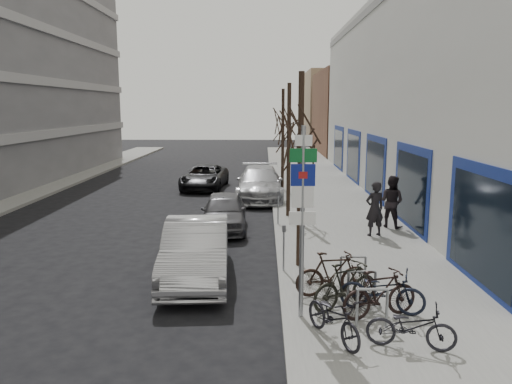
{
  "coord_description": "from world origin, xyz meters",
  "views": [
    {
      "loc": [
        1.61,
        -10.07,
        4.57
      ],
      "look_at": [
        1.37,
        4.92,
        2.0
      ],
      "focal_mm": 35.0,
      "sensor_mm": 36.0,
      "label": 1
    }
  ],
  "objects_px": {
    "bike_mid_curb": "(382,287)",
    "bike_far_inner": "(332,273)",
    "meter_mid": "(278,204)",
    "meter_back": "(275,183)",
    "bike_near_right": "(380,293)",
    "lane_car": "(205,177)",
    "bike_mid_inner": "(346,285)",
    "parked_car_mid": "(224,211)",
    "highway_sign_pole": "(302,211)",
    "tree_mid": "(289,119)",
    "bike_near_left": "(334,314)",
    "pedestrian_near": "(375,209)",
    "bike_far_curb": "(411,323)",
    "tree_far": "(283,116)",
    "bike_rack": "(362,284)",
    "tree_near": "(301,124)",
    "parked_car_back": "(260,183)",
    "pedestrian_far": "(391,201)",
    "parked_car_front": "(196,251)",
    "meter_front": "(284,243)"
  },
  "relations": [
    {
      "from": "bike_near_right",
      "to": "bike_mid_curb",
      "type": "relative_size",
      "value": 0.97
    },
    {
      "from": "tree_near",
      "to": "bike_mid_curb",
      "type": "xyz_separation_m",
      "value": [
        1.58,
        -3.24,
        -3.39
      ]
    },
    {
      "from": "tree_near",
      "to": "parked_car_front",
      "type": "relative_size",
      "value": 1.15
    },
    {
      "from": "tree_near",
      "to": "bike_rack",
      "type": "bearing_deg",
      "value": -67.52
    },
    {
      "from": "meter_mid",
      "to": "bike_far_inner",
      "type": "distance_m",
      "value": 7.39
    },
    {
      "from": "bike_mid_curb",
      "to": "bike_far_curb",
      "type": "relative_size",
      "value": 1.13
    },
    {
      "from": "tree_far",
      "to": "bike_near_left",
      "type": "distance_m",
      "value": 17.91
    },
    {
      "from": "parked_car_mid",
      "to": "pedestrian_near",
      "type": "xyz_separation_m",
      "value": [
        5.32,
        -1.39,
        0.41
      ]
    },
    {
      "from": "meter_back",
      "to": "bike_near_right",
      "type": "height_order",
      "value": "meter_back"
    },
    {
      "from": "parked_car_back",
      "to": "pedestrian_far",
      "type": "xyz_separation_m",
      "value": [
        4.91,
        -6.38,
        0.32
      ]
    },
    {
      "from": "bike_mid_curb",
      "to": "bike_mid_inner",
      "type": "height_order",
      "value": "bike_mid_curb"
    },
    {
      "from": "bike_rack",
      "to": "bike_far_curb",
      "type": "height_order",
      "value": "bike_far_curb"
    },
    {
      "from": "bike_mid_curb",
      "to": "bike_far_inner",
      "type": "relative_size",
      "value": 1.02
    },
    {
      "from": "bike_near_right",
      "to": "bike_mid_curb",
      "type": "xyz_separation_m",
      "value": [
        0.12,
        0.3,
        0.02
      ]
    },
    {
      "from": "highway_sign_pole",
      "to": "bike_far_curb",
      "type": "height_order",
      "value": "highway_sign_pole"
    },
    {
      "from": "bike_far_curb",
      "to": "parked_car_front",
      "type": "bearing_deg",
      "value": 60.7
    },
    {
      "from": "tree_near",
      "to": "tree_mid",
      "type": "xyz_separation_m",
      "value": [
        0.0,
        6.5,
        0.0
      ]
    },
    {
      "from": "tree_far",
      "to": "bike_far_curb",
      "type": "xyz_separation_m",
      "value": [
        1.72,
        -17.91,
        -3.46
      ]
    },
    {
      "from": "bike_mid_curb",
      "to": "bike_mid_inner",
      "type": "distance_m",
      "value": 0.78
    },
    {
      "from": "bike_mid_inner",
      "to": "parked_car_mid",
      "type": "relative_size",
      "value": 0.44
    },
    {
      "from": "meter_mid",
      "to": "meter_back",
      "type": "bearing_deg",
      "value": 90.0
    },
    {
      "from": "bike_rack",
      "to": "bike_far_curb",
      "type": "relative_size",
      "value": 1.39
    },
    {
      "from": "meter_front",
      "to": "tree_far",
      "type": "bearing_deg",
      "value": 88.09
    },
    {
      "from": "highway_sign_pole",
      "to": "bike_far_inner",
      "type": "distance_m",
      "value": 2.29
    },
    {
      "from": "bike_mid_inner",
      "to": "lane_car",
      "type": "relative_size",
      "value": 0.37
    },
    {
      "from": "meter_front",
      "to": "lane_car",
      "type": "height_order",
      "value": "meter_front"
    },
    {
      "from": "meter_mid",
      "to": "lane_car",
      "type": "xyz_separation_m",
      "value": [
        -3.9,
        9.23,
        -0.25
      ]
    },
    {
      "from": "pedestrian_far",
      "to": "bike_near_left",
      "type": "bearing_deg",
      "value": 108.76
    },
    {
      "from": "bike_near_left",
      "to": "pedestrian_near",
      "type": "distance_m",
      "value": 8.28
    },
    {
      "from": "bike_mid_inner",
      "to": "pedestrian_far",
      "type": "distance_m",
      "value": 8.18
    },
    {
      "from": "meter_back",
      "to": "pedestrian_far",
      "type": "distance_m",
      "value": 7.25
    },
    {
      "from": "tree_mid",
      "to": "lane_car",
      "type": "height_order",
      "value": "tree_mid"
    },
    {
      "from": "tree_far",
      "to": "parked_car_mid",
      "type": "distance_m",
      "value": 9.31
    },
    {
      "from": "meter_front",
      "to": "parked_car_mid",
      "type": "height_order",
      "value": "meter_front"
    },
    {
      "from": "tree_far",
      "to": "parked_car_mid",
      "type": "relative_size",
      "value": 1.35
    },
    {
      "from": "parked_car_back",
      "to": "tree_far",
      "type": "bearing_deg",
      "value": 59.5
    },
    {
      "from": "tree_mid",
      "to": "bike_far_inner",
      "type": "distance_m",
      "value": 9.46
    },
    {
      "from": "parked_car_back",
      "to": "lane_car",
      "type": "xyz_separation_m",
      "value": [
        -3.15,
        3.28,
        -0.14
      ]
    },
    {
      "from": "bike_near_right",
      "to": "bike_mid_curb",
      "type": "bearing_deg",
      "value": -41.12
    },
    {
      "from": "pedestrian_far",
      "to": "bike_mid_inner",
      "type": "bearing_deg",
      "value": 108.19
    },
    {
      "from": "highway_sign_pole",
      "to": "tree_mid",
      "type": "relative_size",
      "value": 0.76
    },
    {
      "from": "bike_near_right",
      "to": "meter_mid",
      "type": "bearing_deg",
      "value": -6.92
    },
    {
      "from": "bike_mid_curb",
      "to": "bike_far_inner",
      "type": "distance_m",
      "value": 1.33
    },
    {
      "from": "bike_rack",
      "to": "highway_sign_pole",
      "type": "bearing_deg",
      "value": -156.41
    },
    {
      "from": "meter_back",
      "to": "bike_far_inner",
      "type": "bearing_deg",
      "value": -85.19
    },
    {
      "from": "bike_rack",
      "to": "tree_far",
      "type": "bearing_deg",
      "value": 94.32
    },
    {
      "from": "tree_near",
      "to": "pedestrian_far",
      "type": "height_order",
      "value": "tree_near"
    },
    {
      "from": "bike_near_left",
      "to": "bike_near_right",
      "type": "distance_m",
      "value": 1.52
    },
    {
      "from": "meter_back",
      "to": "bike_near_right",
      "type": "relative_size",
      "value": 0.71
    },
    {
      "from": "bike_mid_inner",
      "to": "pedestrian_near",
      "type": "relative_size",
      "value": 0.94
    }
  ]
}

